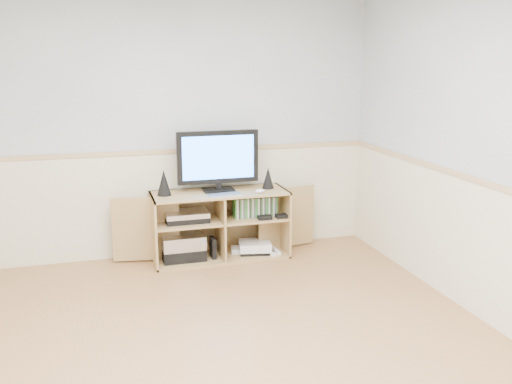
# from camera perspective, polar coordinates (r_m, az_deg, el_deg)

# --- Properties ---
(room) EXTENTS (4.04, 4.54, 2.54)m
(room) POSITION_cam_1_polar(r_m,az_deg,el_deg) (3.42, -4.86, 1.72)
(room) COLOR tan
(room) RESTS_ON ground
(media_cabinet) EXTENTS (2.02, 0.48, 0.65)m
(media_cabinet) POSITION_cam_1_polar(r_m,az_deg,el_deg) (5.55, -3.75, -3.07)
(media_cabinet) COLOR tan
(media_cabinet) RESTS_ON floor
(monitor) EXTENTS (0.78, 0.18, 0.58)m
(monitor) POSITION_cam_1_polar(r_m,az_deg,el_deg) (5.39, -3.83, 3.34)
(monitor) COLOR black
(monitor) RESTS_ON media_cabinet
(speaker_left) EXTENTS (0.13, 0.13, 0.24)m
(speaker_left) POSITION_cam_1_polar(r_m,az_deg,el_deg) (5.32, -9.20, 0.94)
(speaker_left) COLOR black
(speaker_left) RESTS_ON media_cabinet
(speaker_right) EXTENTS (0.11, 0.11, 0.21)m
(speaker_right) POSITION_cam_1_polar(r_m,az_deg,el_deg) (5.53, 1.21, 1.42)
(speaker_right) COLOR black
(speaker_right) RESTS_ON media_cabinet
(keyboard) EXTENTS (0.33, 0.17, 0.01)m
(keyboard) POSITION_cam_1_polar(r_m,az_deg,el_deg) (5.28, -3.21, -0.27)
(keyboard) COLOR silver
(keyboard) RESTS_ON media_cabinet
(mouse) EXTENTS (0.11, 0.09, 0.04)m
(mouse) POSITION_cam_1_polar(r_m,az_deg,el_deg) (5.36, 0.40, 0.10)
(mouse) COLOR white
(mouse) RESTS_ON media_cabinet
(av_components) EXTENTS (0.50, 0.30, 0.47)m
(av_components) POSITION_cam_1_polar(r_m,az_deg,el_deg) (5.47, -7.13, -4.66)
(av_components) COLOR black
(av_components) RESTS_ON media_cabinet
(game_consoles) EXTENTS (0.46, 0.31, 0.11)m
(game_consoles) POSITION_cam_1_polar(r_m,az_deg,el_deg) (5.64, -0.24, -5.55)
(game_consoles) COLOR white
(game_consoles) RESTS_ON media_cabinet
(game_cases) EXTENTS (0.42, 0.14, 0.19)m
(game_cases) POSITION_cam_1_polar(r_m,az_deg,el_deg) (5.52, -0.12, -1.48)
(game_cases) COLOR #3F8C3F
(game_cases) RESTS_ON media_cabinet
(wall_outlet) EXTENTS (0.12, 0.03, 0.12)m
(wall_outlet) POSITION_cam_1_polar(r_m,az_deg,el_deg) (5.81, 1.29, 0.44)
(wall_outlet) COLOR white
(wall_outlet) RESTS_ON wall_back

